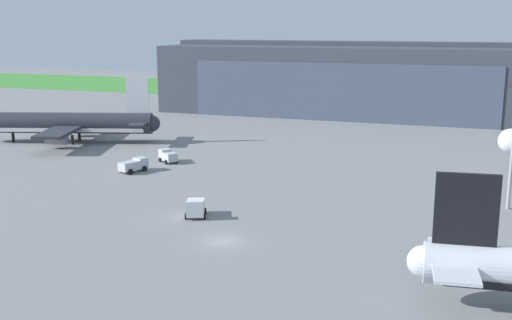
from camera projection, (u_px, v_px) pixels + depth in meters
ground_plane at (222, 241)px, 68.34m from camera, size 440.00×440.00×0.00m
grass_field_strip at (399, 94)px, 212.71m from camera, size 440.00×56.00×0.08m
maintenance_hangar at (353, 78)px, 167.85m from camera, size 98.31×37.63×18.82m
airliner_far_right at (68, 124)px, 124.75m from camera, size 35.85×28.82×13.12m
pushback_tractor at (134, 165)px, 100.20m from camera, size 3.50×5.13×2.13m
ops_van at (168, 156)px, 107.18m from camera, size 4.11×3.66×2.15m
fuel_bowser at (196, 207)px, 76.85m from camera, size 3.45×4.20×2.37m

